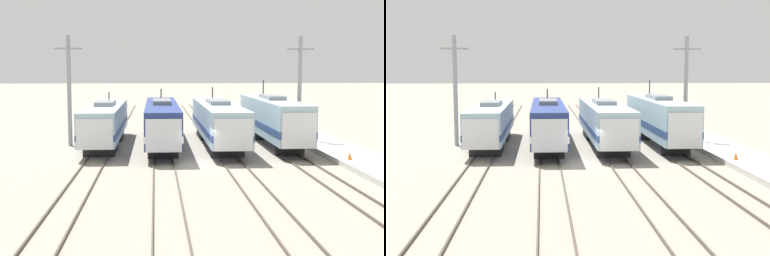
{
  "view_description": "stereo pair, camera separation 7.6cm",
  "coord_description": "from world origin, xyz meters",
  "views": [
    {
      "loc": [
        -3.02,
        -37.32,
        6.8
      ],
      "look_at": [
        -0.33,
        1.7,
        2.39
      ],
      "focal_mm": 50.0,
      "sensor_mm": 36.0,
      "label": 1
    },
    {
      "loc": [
        -2.95,
        -37.33,
        6.8
      ],
      "look_at": [
        -0.33,
        1.7,
        2.39
      ],
      "focal_mm": 50.0,
      "sensor_mm": 36.0,
      "label": 2
    }
  ],
  "objects": [
    {
      "name": "locomotive_center_left",
      "position": [
        -2.46,
        8.91,
        2.09
      ],
      "size": [
        2.78,
        19.83,
        4.82
      ],
      "color": "black",
      "rests_on": "ground_plane"
    },
    {
      "name": "locomotive_far_right",
      "position": [
        7.38,
        9.02,
        2.25
      ],
      "size": [
        2.81,
        18.28,
        5.64
      ],
      "color": "#232326",
      "rests_on": "ground_plane"
    },
    {
      "name": "ground_plane",
      "position": [
        0.0,
        0.0,
        0.0
      ],
      "size": [
        400.0,
        400.0,
        0.0
      ],
      "primitive_type": "plane",
      "color": "gray"
    },
    {
      "name": "locomotive_far_left",
      "position": [
        -7.38,
        9.12,
        2.03
      ],
      "size": [
        2.89,
        17.44,
        4.53
      ],
      "color": "#232326",
      "rests_on": "ground_plane"
    },
    {
      "name": "catenary_tower_left",
      "position": [
        -10.48,
        9.76,
        4.97
      ],
      "size": [
        2.45,
        0.37,
        9.6
      ],
      "color": "gray",
      "rests_on": "ground_plane"
    },
    {
      "name": "rail_pair_center_right",
      "position": [
        2.46,
        0.0,
        0.07
      ],
      "size": [
        1.51,
        120.0,
        0.15
      ],
      "color": "#4C4238",
      "rests_on": "ground_plane"
    },
    {
      "name": "rail_pair_far_left",
      "position": [
        -7.38,
        0.0,
        0.07
      ],
      "size": [
        1.5,
        120.0,
        0.15
      ],
      "color": "#4C4238",
      "rests_on": "ground_plane"
    },
    {
      "name": "catenary_tower_right",
      "position": [
        9.88,
        9.76,
        4.97
      ],
      "size": [
        2.45,
        0.37,
        9.6
      ],
      "color": "gray",
      "rests_on": "ground_plane"
    },
    {
      "name": "rail_pair_center_left",
      "position": [
        -2.46,
        0.0,
        0.07
      ],
      "size": [
        1.51,
        120.0,
        0.15
      ],
      "color": "#4C4238",
      "rests_on": "ground_plane"
    },
    {
      "name": "locomotive_center_right",
      "position": [
        2.46,
        8.91,
        2.08
      ],
      "size": [
        3.08,
        19.48,
        4.97
      ],
      "color": "#232326",
      "rests_on": "ground_plane"
    },
    {
      "name": "rail_pair_far_right",
      "position": [
        7.38,
        0.0,
        0.07
      ],
      "size": [
        1.5,
        120.0,
        0.15
      ],
      "color": "#4C4238",
      "rests_on": "ground_plane"
    },
    {
      "name": "platform",
      "position": [
        11.79,
        0.0,
        0.2
      ],
      "size": [
        4.0,
        120.0,
        0.4
      ],
      "color": "#B7B5AD",
      "rests_on": "ground_plane"
    },
    {
      "name": "traffic_cone",
      "position": [
        10.58,
        -1.16,
        0.66
      ],
      "size": [
        0.33,
        0.33,
        0.54
      ],
      "color": "orange",
      "rests_on": "platform"
    }
  ]
}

